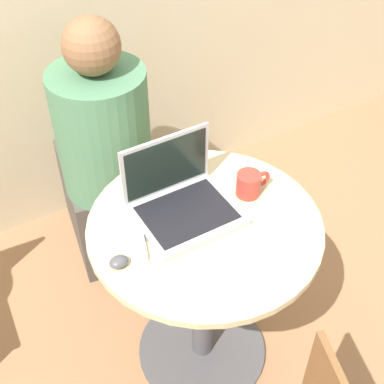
{
  "coord_description": "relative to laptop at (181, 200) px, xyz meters",
  "views": [
    {
      "loc": [
        -0.61,
        -1.0,
        1.94
      ],
      "look_at": [
        -0.02,
        0.05,
        0.84
      ],
      "focal_mm": 50.0,
      "sensor_mm": 36.0,
      "label": 1
    }
  ],
  "objects": [
    {
      "name": "ground_plane",
      "position": [
        0.04,
        -0.09,
        -0.78
      ],
      "size": [
        12.0,
        12.0,
        0.0
      ],
      "primitive_type": "plane",
      "color": "#9E704C"
    },
    {
      "name": "round_table",
      "position": [
        0.04,
        -0.09,
        -0.28
      ],
      "size": [
        0.75,
        0.75,
        0.74
      ],
      "color": "#4C4C51",
      "rests_on": "ground_plane"
    },
    {
      "name": "laptop",
      "position": [
        0.0,
        0.0,
        0.0
      ],
      "size": [
        0.32,
        0.27,
        0.23
      ],
      "color": "#B7B7BC",
      "rests_on": "round_table"
    },
    {
      "name": "cell_phone",
      "position": [
        -0.19,
        -0.09,
        -0.04
      ],
      "size": [
        0.08,
        0.11,
        0.02
      ],
      "color": "silver",
      "rests_on": "round_table"
    },
    {
      "name": "computer_mouse",
      "position": [
        -0.27,
        -0.11,
        -0.03
      ],
      "size": [
        0.06,
        0.05,
        0.03
      ],
      "color": "#4C4C51",
      "rests_on": "round_table"
    },
    {
      "name": "coffee_cup",
      "position": [
        0.24,
        -0.04,
        -0.0
      ],
      "size": [
        0.13,
        0.08,
        0.08
      ],
      "color": "#B2382D",
      "rests_on": "round_table"
    },
    {
      "name": "person_seated",
      "position": [
        -0.03,
        0.62,
        -0.3
      ],
      "size": [
        0.42,
        0.59,
        1.18
      ],
      "color": "#4C4742",
      "rests_on": "ground_plane"
    }
  ]
}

